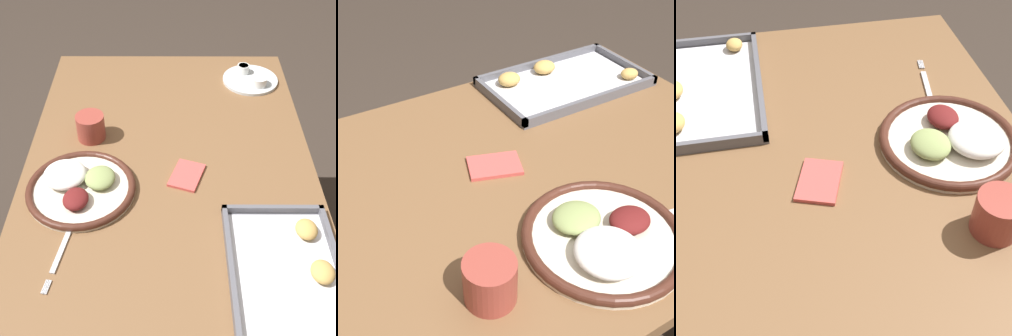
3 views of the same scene
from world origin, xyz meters
TOP-DOWN VIEW (x-y plane):
  - ground_plane at (0.00, 0.00)m, footprint 8.00×8.00m
  - dining_table at (0.00, 0.00)m, footprint 1.24×0.81m
  - dinner_plate at (0.08, -0.23)m, footprint 0.29×0.29m
  - fork at (0.28, -0.25)m, footprint 0.21×0.05m
  - saucer_plate at (-0.45, 0.28)m, footprint 0.19×0.19m
  - baking_tray at (0.36, 0.26)m, footprint 0.42×0.25m
  - drinking_cup at (-0.14, -0.23)m, footprint 0.08×0.08m
  - napkin at (0.03, 0.05)m, footprint 0.13×0.11m

SIDE VIEW (x-z plane):
  - ground_plane at x=0.00m, z-range 0.00..0.00m
  - dining_table at x=0.00m, z-range 0.26..0.98m
  - fork at x=0.28m, z-range 0.72..0.73m
  - napkin at x=0.03m, z-range 0.72..0.73m
  - baking_tray at x=0.36m, z-range 0.71..0.75m
  - saucer_plate at x=-0.45m, z-range 0.71..0.75m
  - dinner_plate at x=0.08m, z-range 0.71..0.76m
  - drinking_cup at x=-0.14m, z-range 0.72..0.80m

